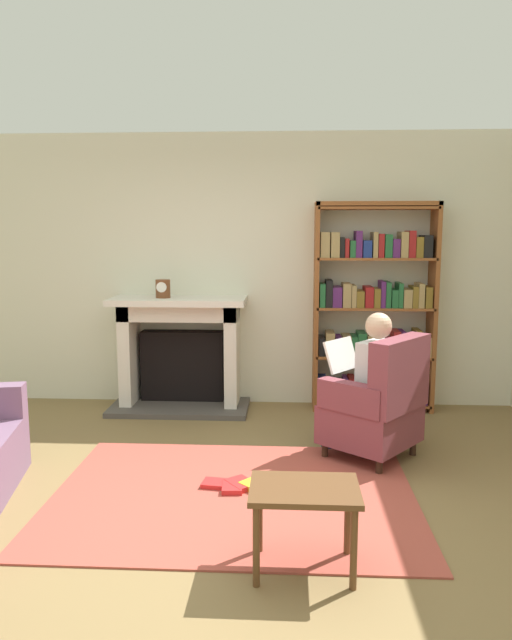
{
  "coord_description": "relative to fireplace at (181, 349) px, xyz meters",
  "views": [
    {
      "loc": [
        0.35,
        -3.41,
        1.74
      ],
      "look_at": [
        0.1,
        1.2,
        1.05
      ],
      "focal_mm": 33.24,
      "sensor_mm": 36.0,
      "label": 1
    }
  ],
  "objects": [
    {
      "name": "seated_reader",
      "position": [
        1.66,
        -1.21,
        0.03
      ],
      "size": [
        0.59,
        0.57,
        1.14
      ],
      "rotation": [
        0.0,
        0.0,
        4.03
      ],
      "color": "silver",
      "rests_on": "ground"
    },
    {
      "name": "ground",
      "position": [
        0.71,
        -2.3,
        -0.59
      ],
      "size": [
        14.0,
        14.0,
        0.0
      ],
      "primitive_type": "plane",
      "color": "olive"
    },
    {
      "name": "side_table",
      "position": [
        1.15,
        -2.85,
        -0.2
      ],
      "size": [
        0.56,
        0.39,
        0.46
      ],
      "color": "brown",
      "rests_on": "ground"
    },
    {
      "name": "mantel_clock",
      "position": [
        -0.15,
        -0.1,
        0.61
      ],
      "size": [
        0.14,
        0.14,
        0.17
      ],
      "color": "brown",
      "rests_on": "fireplace"
    },
    {
      "name": "armchair_reading",
      "position": [
        1.75,
        -1.28,
        -0.16
      ],
      "size": [
        0.88,
        0.89,
        0.97
      ],
      "rotation": [
        0.0,
        0.0,
        4.03
      ],
      "color": "#331E14",
      "rests_on": "ground"
    },
    {
      "name": "area_rug",
      "position": [
        0.71,
        -2.0,
        -0.58
      ],
      "size": [
        2.4,
        1.8,
        0.01
      ],
      "primitive_type": "cube",
      "color": "#A54639",
      "rests_on": "ground"
    },
    {
      "name": "bookshelf",
      "position": [
        1.89,
        0.04,
        0.4
      ],
      "size": [
        1.16,
        0.32,
        2.02
      ],
      "color": "brown",
      "rests_on": "ground"
    },
    {
      "name": "back_wall",
      "position": [
        0.71,
        0.25,
        0.76
      ],
      "size": [
        5.6,
        0.1,
        2.7
      ],
      "primitive_type": "cube",
      "color": "beige",
      "rests_on": "ground"
    },
    {
      "name": "scattered_books",
      "position": [
        0.77,
        -1.89,
        -0.56
      ],
      "size": [
        0.59,
        0.34,
        0.04
      ],
      "color": "red",
      "rests_on": "area_rug"
    },
    {
      "name": "fireplace",
      "position": [
        0.0,
        0.0,
        0.0
      ],
      "size": [
        1.35,
        0.64,
        1.11
      ],
      "color": "#4C4742",
      "rests_on": "ground"
    }
  ]
}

